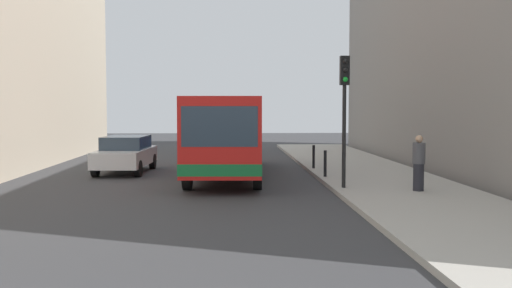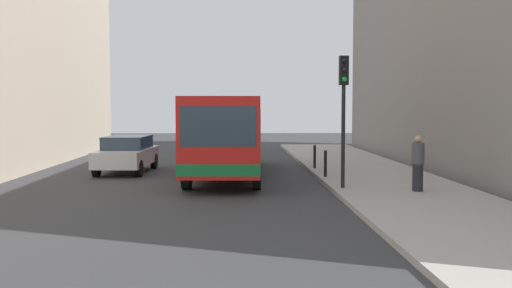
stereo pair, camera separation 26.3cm
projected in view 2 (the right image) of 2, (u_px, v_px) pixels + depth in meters
ground_plane at (230, 188)px, 19.50m from camera, size 80.00×80.00×0.00m
sidewalk at (392, 185)px, 19.69m from camera, size 4.40×40.00×0.15m
bus at (228, 131)px, 23.08m from camera, size 2.96×11.11×3.00m
car_beside_bus at (127, 153)px, 24.21m from camera, size 2.07×4.50×1.48m
car_behind_bus at (217, 139)px, 34.54m from camera, size 2.15×4.53×1.48m
traffic_light at (344, 96)px, 18.38m from camera, size 0.28×0.33×4.10m
bollard_near at (325, 164)px, 21.46m from camera, size 0.11×0.11×0.95m
bollard_mid at (315, 157)px, 24.36m from camera, size 0.11×0.11×0.95m
pedestrian_near_signal at (418, 163)px, 17.78m from camera, size 0.38×0.38×1.68m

